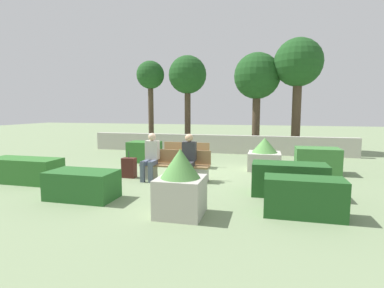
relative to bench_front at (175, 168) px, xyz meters
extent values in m
plane|color=gray|center=(0.25, 0.79, -0.33)|extent=(60.00, 60.00, 0.00)
cube|color=#B7B2A8|center=(0.25, 5.59, 0.08)|extent=(12.19, 0.30, 0.84)
cube|color=#937047|center=(0.00, -0.04, 0.09)|extent=(2.01, 0.44, 0.05)
cube|color=#937047|center=(0.00, 0.20, 0.32)|extent=(2.01, 0.04, 0.40)
cube|color=#B7B2A8|center=(-0.78, -0.04, -0.13)|extent=(0.36, 0.40, 0.40)
cube|color=#B7B2A8|center=(0.78, -0.04, -0.13)|extent=(0.36, 0.40, 0.40)
cube|color=#937047|center=(-0.24, 1.92, 0.09)|extent=(1.67, 0.44, 0.05)
cube|color=#937047|center=(-0.24, 2.17, 0.32)|extent=(1.67, 0.04, 0.40)
cube|color=#B7B2A8|center=(-0.85, 1.92, -0.13)|extent=(0.36, 0.40, 0.40)
cube|color=#B7B2A8|center=(0.37, 1.92, -0.13)|extent=(0.36, 0.40, 0.40)
cube|color=#515B70|center=(-0.78, -0.25, 0.18)|extent=(0.14, 0.46, 0.13)
cube|color=#515B70|center=(-0.58, -0.25, 0.18)|extent=(0.14, 0.46, 0.13)
cube|color=#515B70|center=(-0.80, -0.48, -0.04)|extent=(0.11, 0.11, 0.58)
cube|color=#515B70|center=(-0.56, -0.48, -0.04)|extent=(0.11, 0.11, 0.58)
cube|color=beige|center=(-0.68, -0.01, 0.52)|extent=(0.38, 0.22, 0.54)
sphere|color=beige|center=(-0.68, -0.03, 0.90)|extent=(0.23, 0.23, 0.23)
cube|color=#333338|center=(0.32, -0.25, 0.18)|extent=(0.14, 0.46, 0.13)
cube|color=#333338|center=(0.52, -0.25, 0.18)|extent=(0.14, 0.46, 0.13)
cube|color=#333338|center=(0.30, -0.48, -0.04)|extent=(0.11, 0.11, 0.58)
cube|color=#333338|center=(0.54, -0.48, -0.04)|extent=(0.11, 0.11, 0.58)
cube|color=#333338|center=(0.42, -0.01, 0.52)|extent=(0.38, 0.22, 0.54)
sphere|color=tan|center=(0.42, -0.03, 0.90)|extent=(0.22, 0.22, 0.22)
cube|color=#286028|center=(-1.50, -2.26, -0.01)|extent=(1.53, 0.85, 0.64)
cube|color=#235623|center=(3.07, -0.87, 0.05)|extent=(1.70, 0.75, 0.77)
cube|color=#235623|center=(3.25, -2.24, 0.04)|extent=(1.47, 0.63, 0.75)
cube|color=#3D7A38|center=(4.12, 1.97, 0.07)|extent=(1.33, 0.89, 0.81)
cube|color=#33702D|center=(-2.04, 2.57, 0.06)|extent=(1.17, 0.85, 0.79)
cube|color=#33702D|center=(-3.98, -1.29, 0.00)|extent=(2.04, 0.78, 0.68)
cube|color=#B7B2A8|center=(0.96, -2.75, 0.03)|extent=(0.87, 0.87, 0.74)
cone|color=#569347|center=(0.96, -2.75, 0.68)|extent=(0.76, 0.76, 0.55)
cube|color=#B7B2A8|center=(2.48, 2.09, -0.04)|extent=(1.05, 1.05, 0.59)
cone|color=#569347|center=(2.48, 2.09, 0.51)|extent=(0.85, 0.85, 0.50)
cube|color=#471E19|center=(-1.42, -0.06, -0.04)|extent=(0.40, 0.25, 0.59)
cylinder|color=#333338|center=(-1.42, -0.06, 0.36)|extent=(0.02, 0.02, 0.20)
cylinder|color=#473828|center=(-3.48, 6.90, 1.37)|extent=(0.28, 0.28, 3.42)
sphere|color=#1E4C1E|center=(-3.48, 6.90, 3.48)|extent=(1.46, 1.46, 1.46)
cylinder|color=#473828|center=(-1.54, 7.20, 1.30)|extent=(0.31, 0.31, 3.27)
sphere|color=#1E4C1E|center=(-1.54, 7.20, 3.47)|extent=(1.96, 1.96, 1.96)
cylinder|color=#473828|center=(2.00, 7.36, 1.19)|extent=(0.38, 0.38, 3.05)
sphere|color=#1E4C1E|center=(2.00, 7.36, 3.34)|extent=(2.28, 2.28, 2.28)
cylinder|color=#473828|center=(3.88, 7.02, 1.46)|extent=(0.42, 0.42, 3.59)
sphere|color=#1E4C1E|center=(3.88, 7.02, 3.88)|extent=(2.25, 2.25, 2.25)
camera|label=1|loc=(2.52, -8.11, 1.70)|focal=28.00mm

